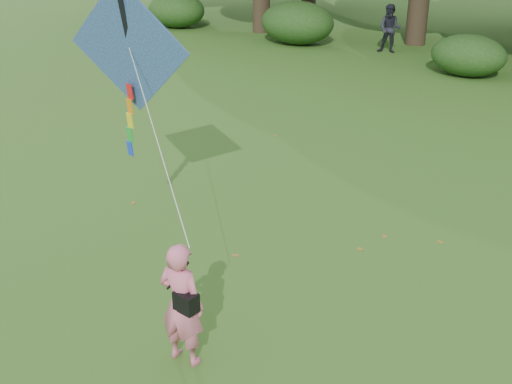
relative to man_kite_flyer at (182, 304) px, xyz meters
The scene contains 6 objects.
ground 1.00m from the man_kite_flyer, 27.69° to the left, with size 100.00×100.00×0.00m, color #265114.
man_kite_flyer is the anchor object (origin of this frame).
bystander_left 20.41m from the man_kite_flyer, 111.82° to the left, with size 0.94×0.73×1.93m, color #21222D.
crossbody_bag 0.17m from the man_kite_flyer, 14.61° to the right, with size 0.43×0.20×0.70m.
flying_kite 4.44m from the man_kite_flyer, 147.46° to the left, with size 4.43×2.35×3.05m.
fallen_leaves 4.37m from the man_kite_flyer, 94.23° to the left, with size 10.77×15.08×0.01m.
Camera 1 is at (4.72, -4.90, 5.55)m, focal length 45.00 mm.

